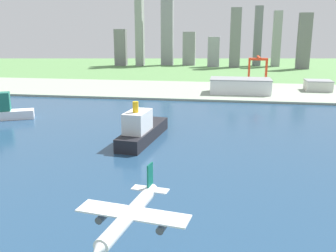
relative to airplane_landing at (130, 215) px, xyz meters
name	(u,v)px	position (x,y,z in m)	size (l,w,h in m)	color
ground_plane	(160,129)	(-24.65, 187.91, -24.13)	(2400.00, 2400.00, 0.00)	#5B8C4F
water_bay	(144,152)	(-24.65, 127.91, -24.05)	(840.00, 360.00, 0.15)	navy
industrial_pier	(187,90)	(-24.65, 377.91, -22.88)	(840.00, 140.00, 2.50)	#96A690
airplane_landing	(130,215)	(0.00, 0.00, 0.00)	(35.20, 41.76, 13.90)	silver
cargo_ship	(142,130)	(-31.27, 151.95, -15.66)	(23.82, 70.47, 30.23)	black
ferry_boat	(3,110)	(-164.39, 197.41, -15.43)	(48.75, 31.69, 29.77)	white
port_crane_red	(258,64)	(65.04, 423.72, 6.41)	(24.89, 42.47, 38.78)	red
warehouse_main	(240,86)	(41.07, 356.25, -12.93)	(70.42, 35.44, 17.36)	white
warehouse_annex	(318,85)	(135.85, 390.00, -15.13)	(30.85, 26.61, 12.94)	silver
distant_skyline	(205,39)	(-22.75, 706.78, 31.85)	(390.86, 64.51, 149.69)	slate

